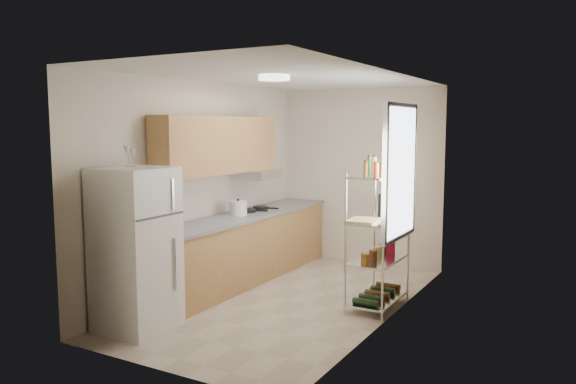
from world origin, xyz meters
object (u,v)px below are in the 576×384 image
(espresso_machine, at_px, (389,204))
(refrigerator, at_px, (136,249))
(cutting_board, at_px, (363,220))
(frying_pan_large, at_px, (247,211))
(rice_cooker, at_px, (238,208))

(espresso_machine, bearing_deg, refrigerator, -121.24)
(refrigerator, height_order, espresso_machine, refrigerator)
(espresso_machine, bearing_deg, cutting_board, -88.98)
(refrigerator, xyz_separation_m, espresso_machine, (1.87, 2.19, 0.32))
(refrigerator, bearing_deg, frying_pan_large, 92.87)
(frying_pan_large, bearing_deg, espresso_machine, -20.63)
(cutting_board, relative_size, espresso_machine, 1.52)
(refrigerator, xyz_separation_m, frying_pan_large, (-0.11, 2.17, 0.10))
(refrigerator, distance_m, espresso_machine, 2.90)
(rice_cooker, height_order, frying_pan_large, rice_cooker)
(cutting_board, bearing_deg, refrigerator, -137.93)
(rice_cooker, distance_m, espresso_machine, 1.96)
(refrigerator, xyz_separation_m, rice_cooker, (-0.07, 1.91, 0.17))
(rice_cooker, bearing_deg, frying_pan_large, 99.15)
(rice_cooker, height_order, espresso_machine, espresso_machine)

